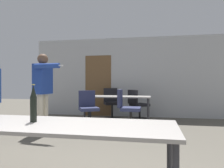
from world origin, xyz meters
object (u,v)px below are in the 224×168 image
beer_bottle (33,104)px  office_chair_far_right (128,111)px  office_chair_near_pushed (88,110)px  office_chair_side_rolled (112,104)px  person_far_watching (43,85)px  office_chair_mid_tucked (138,106)px

beer_bottle → office_chair_far_right: bearing=81.4°
beer_bottle → office_chair_near_pushed: bearing=98.9°
office_chair_near_pushed → beer_bottle: size_ratio=2.56×
office_chair_side_rolled → person_far_watching: bearing=36.8°
office_chair_side_rolled → office_chair_near_pushed: (-0.36, -1.30, -0.02)m
person_far_watching → beer_bottle: 3.05m
person_far_watching → office_chair_side_rolled: bearing=156.3°
office_chair_near_pushed → beer_bottle: (0.55, -3.51, 0.49)m
person_far_watching → office_chair_mid_tucked: 2.94m
person_far_watching → office_chair_side_rolled: 2.48m
office_chair_mid_tucked → beer_bottle: 4.83m
beer_bottle → office_chair_mid_tucked: bearing=82.6°
person_far_watching → office_chair_near_pushed: 1.32m
office_chair_near_pushed → office_chair_mid_tucked: 1.72m
office_chair_mid_tucked → beer_bottle: size_ratio=2.54×
office_chair_far_right → office_chair_side_rolled: size_ratio=1.01×
office_chair_mid_tucked → office_chair_side_rolled: bearing=-134.3°
person_far_watching → office_chair_near_pushed: person_far_watching is taller
person_far_watching → office_chair_mid_tucked: person_far_watching is taller
person_far_watching → office_chair_far_right: bearing=112.7°
office_chair_side_rolled → office_chair_near_pushed: office_chair_side_rolled is taller
office_chair_far_right → beer_bottle: beer_bottle is taller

